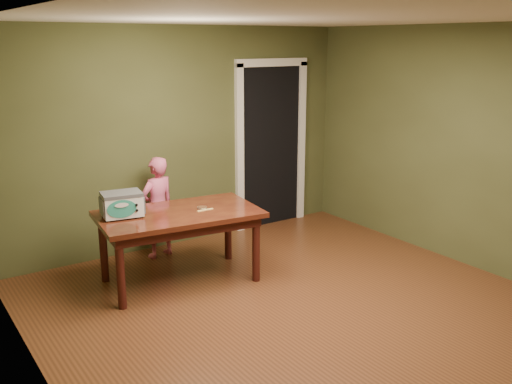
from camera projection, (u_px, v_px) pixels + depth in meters
floor at (313, 318)px, 5.12m from camera, size 5.00×5.00×0.00m
room_shell at (319, 130)px, 4.69m from camera, size 4.52×5.02×2.61m
doorway at (258, 144)px, 7.78m from camera, size 1.10×0.66×2.25m
dining_table at (179, 221)px, 5.76m from camera, size 1.70×1.09×0.75m
toy_oven at (122, 204)px, 5.54m from camera, size 0.44×0.33×0.25m
baking_pan at (202, 208)px, 5.84m from camera, size 0.10×0.10×0.02m
spatula at (205, 210)px, 5.79m from camera, size 0.18×0.03×0.01m
child at (158, 207)px, 6.47m from camera, size 0.48×0.37×1.17m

